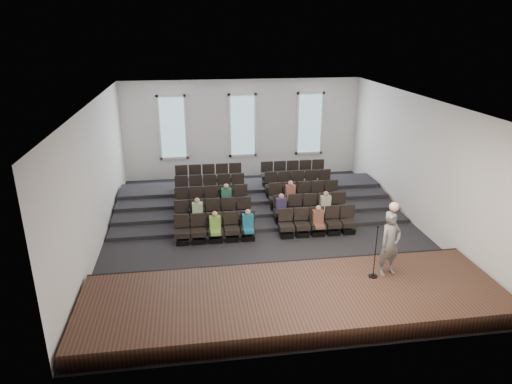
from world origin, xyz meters
TOP-DOWN VIEW (x-y plane):
  - ground at (0.00, 0.00)m, footprint 14.00×14.00m
  - ceiling at (0.00, 0.00)m, footprint 12.00×14.00m
  - wall_back at (0.00, 7.02)m, footprint 12.00×0.04m
  - wall_front at (0.00, -7.02)m, footprint 12.00×0.04m
  - wall_left at (-6.02, 0.00)m, footprint 0.04×14.00m
  - wall_right at (6.02, 0.00)m, footprint 0.04×14.00m
  - stage at (0.00, -5.10)m, footprint 11.80×3.60m
  - stage_lip at (0.00, -3.33)m, footprint 11.80×0.06m
  - risers at (0.00, 3.17)m, footprint 11.80×4.80m
  - seating_rows at (-0.00, 1.54)m, footprint 6.80×4.70m
  - windows at (0.00, 6.95)m, footprint 8.44×0.10m
  - audience at (0.00, 0.32)m, footprint 5.45×2.64m
  - speaker at (2.95, -4.50)m, footprint 0.83×0.68m
  - mic_stand at (2.47, -4.62)m, footprint 0.28×0.28m

SIDE VIEW (x-z plane):
  - ground at x=0.00m, z-range 0.00..0.00m
  - risers at x=0.00m, z-range -0.10..0.50m
  - stage at x=0.00m, z-range 0.00..0.50m
  - stage_lip at x=0.00m, z-range -0.01..0.51m
  - seating_rows at x=0.00m, z-range -0.15..1.52m
  - audience at x=0.00m, z-range 0.26..1.36m
  - mic_stand at x=2.47m, z-range 0.17..1.81m
  - speaker at x=2.95m, z-range 0.50..2.47m
  - wall_back at x=0.00m, z-range 0.00..5.00m
  - wall_front at x=0.00m, z-range 0.00..5.00m
  - wall_left at x=-6.02m, z-range 0.00..5.00m
  - wall_right at x=6.02m, z-range 0.00..5.00m
  - windows at x=0.00m, z-range 1.08..4.32m
  - ceiling at x=0.00m, z-range 5.00..5.02m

